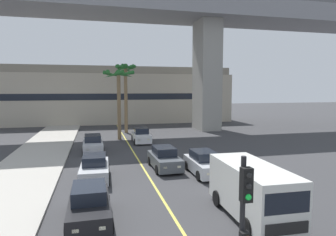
{
  "coord_description": "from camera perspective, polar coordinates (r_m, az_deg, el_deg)",
  "views": [
    {
      "loc": [
        -3.28,
        0.66,
        5.67
      ],
      "look_at": [
        0.0,
        14.0,
        4.33
      ],
      "focal_mm": 31.79,
      "sensor_mm": 36.0,
      "label": 1
    }
  ],
  "objects": [
    {
      "name": "lane_stripe_center",
      "position": [
        24.24,
        -5.71,
        -8.0
      ],
      "size": [
        0.14,
        56.0,
        0.01
      ],
      "primitive_type": "cube",
      "color": "#DBCC4C",
      "rests_on": "ground"
    },
    {
      "name": "bridge_overpass",
      "position": [
        40.76,
        -7.46,
        19.46
      ],
      "size": [
        76.02,
        8.0,
        19.25
      ],
      "color": "gray",
      "rests_on": "ground"
    },
    {
      "name": "pier_building_backdrop",
      "position": [
        51.71,
        -10.2,
        4.29
      ],
      "size": [
        39.69,
        8.04,
        9.35
      ],
      "color": "#BCB29E",
      "rests_on": "ground"
    },
    {
      "name": "car_queue_front",
      "position": [
        27.77,
        -14.21,
        -4.89
      ],
      "size": [
        1.89,
        4.13,
        1.56
      ],
      "color": "#B7BABF",
      "rests_on": "ground"
    },
    {
      "name": "car_queue_second",
      "position": [
        19.42,
        -13.9,
        -9.38
      ],
      "size": [
        1.94,
        4.15,
        1.56
      ],
      "color": "#B7BABF",
      "rests_on": "ground"
    },
    {
      "name": "car_queue_third",
      "position": [
        31.88,
        -5.15,
        -3.4
      ],
      "size": [
        1.92,
        4.14,
        1.56
      ],
      "color": "white",
      "rests_on": "ground"
    },
    {
      "name": "car_queue_fourth",
      "position": [
        21.42,
        -0.69,
        -7.81
      ],
      "size": [
        1.89,
        4.13,
        1.56
      ],
      "color": "#4C5156",
      "rests_on": "ground"
    },
    {
      "name": "car_queue_fifth",
      "position": [
        20.2,
        6.92,
        -8.67
      ],
      "size": [
        1.87,
        4.12,
        1.56
      ],
      "color": "#B7BABF",
      "rests_on": "ground"
    },
    {
      "name": "car_queue_sixth",
      "position": [
        13.64,
        -14.84,
        -15.92
      ],
      "size": [
        1.86,
        4.11,
        1.56
      ],
      "color": "black",
      "rests_on": "ground"
    },
    {
      "name": "delivery_van",
      "position": [
        13.89,
        15.79,
        -13.06
      ],
      "size": [
        2.27,
        5.3,
        2.36
      ],
      "color": "silver",
      "rests_on": "ground"
    },
    {
      "name": "traffic_light_median_near",
      "position": [
        7.2,
        14.32,
        -18.86
      ],
      "size": [
        0.24,
        0.37,
        4.2
      ],
      "color": "black",
      "rests_on": "ground"
    },
    {
      "name": "palm_tree_near_median",
      "position": [
        38.86,
        -8.16,
        7.42
      ],
      "size": [
        2.75,
        2.77,
        8.93
      ],
      "color": "brown",
      "rests_on": "ground"
    },
    {
      "name": "palm_tree_mid_median",
      "position": [
        33.72,
        -9.41,
        6.44
      ],
      "size": [
        3.53,
        3.62,
        7.84
      ],
      "color": "brown",
      "rests_on": "ground"
    }
  ]
}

